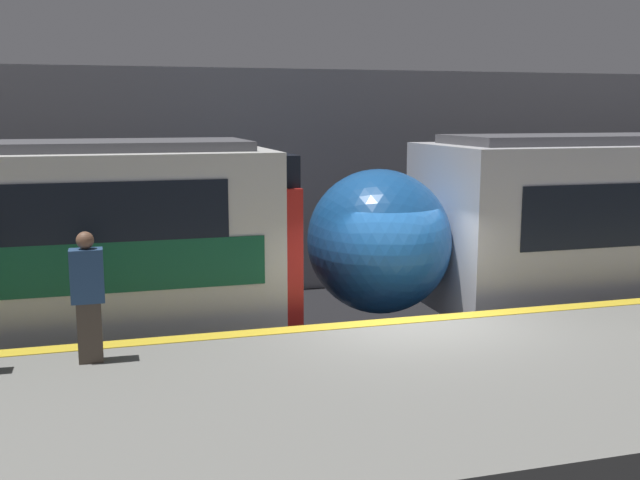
# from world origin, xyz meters

# --- Properties ---
(ground_plane) EXTENTS (120.00, 120.00, 0.00)m
(ground_plane) POSITION_xyz_m (0.00, 0.00, 0.00)
(ground_plane) COLOR black
(platform) EXTENTS (40.00, 4.60, 1.12)m
(platform) POSITION_xyz_m (0.00, -2.30, 0.55)
(platform) COLOR slate
(platform) RESTS_ON ground
(station_rear_barrier) EXTENTS (50.00, 0.15, 4.97)m
(station_rear_barrier) POSITION_xyz_m (0.00, 6.65, 2.49)
(station_rear_barrier) COLOR #939399
(station_rear_barrier) RESTS_ON ground
(person_walking) EXTENTS (0.38, 0.24, 1.57)m
(person_walking) POSITION_xyz_m (-4.37, -0.74, 1.93)
(person_walking) COLOR #473D33
(person_walking) RESTS_ON platform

